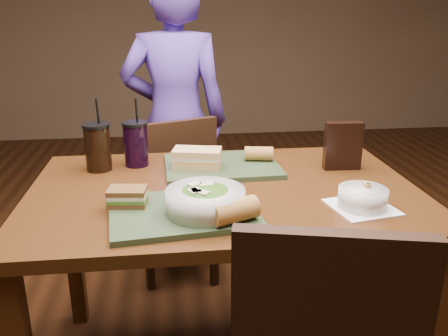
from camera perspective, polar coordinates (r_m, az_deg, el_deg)
The scene contains 14 objects.
dining_table at distance 1.63m, azimuth 0.00°, elevation -5.33°, with size 1.30×0.85×0.75m.
chair_far at distance 2.31m, azimuth -5.36°, elevation -2.97°, with size 0.47×0.48×0.85m.
diner at distance 2.50m, azimuth -5.86°, elevation 5.59°, with size 0.55×0.36×1.51m, color #503593.
tray_near at distance 1.40m, azimuth -4.99°, elevation -5.29°, with size 0.42×0.32×0.02m, color #2C3F24.
tray_far at distance 1.78m, azimuth -0.27°, elevation 0.25°, with size 0.42×0.32×0.02m, color #2C3F24.
salad_bowl at distance 1.36m, azimuth -2.26°, elevation -3.76°, with size 0.23×0.23×0.08m.
soup_bowl at distance 1.49m, azimuth 16.35°, elevation -3.42°, with size 0.21×0.21×0.07m.
sandwich_near at distance 1.44m, azimuth -11.54°, elevation -3.39°, with size 0.12×0.09×0.05m.
sandwich_far at distance 1.74m, azimuth -3.25°, elevation 1.20°, with size 0.19×0.13×0.07m.
baguette_near at distance 1.30m, azimuth 1.27°, elevation -5.14°, with size 0.07×0.07×0.13m, color #AD7533.
baguette_far at distance 1.82m, azimuth 4.21°, elevation 1.74°, with size 0.05×0.05×0.11m, color #AD7533.
cup_cola at distance 1.80m, azimuth -14.94°, elevation 2.49°, with size 0.10×0.10×0.27m.
cup_berry at distance 1.83m, azimuth -10.57°, elevation 2.91°, with size 0.10×0.10×0.26m.
chip_bag at distance 1.81m, azimuth 14.11°, elevation 2.61°, with size 0.14×0.04×0.18m, color black.
Camera 1 is at (-0.18, -1.48, 1.33)m, focal length 38.00 mm.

